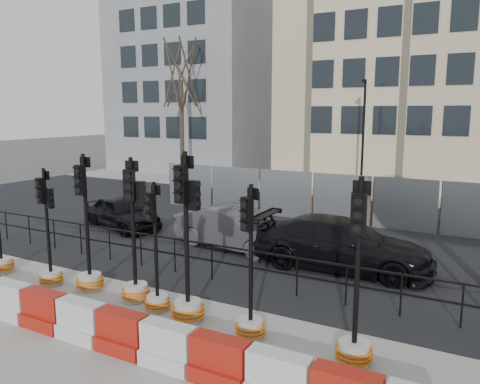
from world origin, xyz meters
The scene contains 22 objects.
ground centered at (0.00, 0.00, 0.00)m, with size 120.00×120.00×0.00m, color #51514C.
sidewalk_near centered at (0.00, -3.00, 0.01)m, with size 40.00×6.00×0.02m, color gray.
road centered at (0.00, 7.00, 0.01)m, with size 40.00×14.00×0.03m, color black.
sidewalk_far centered at (0.00, 16.00, 0.01)m, with size 40.00×4.00×0.02m, color gray.
building_grey centered at (-14.00, 21.99, 7.00)m, with size 11.00×9.06×14.00m.
building_cream centered at (2.00, 21.99, 9.00)m, with size 15.00×10.06×18.00m.
kerb_railing centered at (0.00, 1.20, 0.69)m, with size 18.00×0.04×1.00m.
heras_fencing centered at (-0.01, 9.80, 0.68)m, with size 14.33×1.72×2.00m.
lamp_post_far centered at (0.50, 14.98, 3.22)m, with size 0.12×0.56×6.00m.
tree_bare_far centered at (-11.00, 15.50, 6.65)m, with size 2.00×2.00×9.00m.
barrier_row centered at (0.00, -2.80, 0.37)m, with size 12.55×0.50×0.80m.
traffic_signal_a centered at (-5.48, -1.06, 0.70)m, with size 0.66×0.66×3.37m.
traffic_signal_b centered at (-3.47, -1.07, 0.73)m, with size 0.60×0.60×3.05m.
traffic_signal_c centered at (-2.34, -0.84, 0.71)m, with size 0.68×0.68×3.43m.
traffic_signal_d centered at (-0.86, -0.82, 0.81)m, with size 0.67×0.67×3.41m.
traffic_signal_e centered at (-0.08, -1.02, 0.61)m, with size 0.58×0.58×2.94m.
traffic_signal_f centered at (0.83, -1.12, 0.87)m, with size 0.72×0.72×3.64m.
traffic_signal_g centered at (2.34, -1.16, 0.64)m, with size 0.61×0.61×3.08m.
traffic_signal_h centered at (4.41, -1.17, 0.70)m, with size 0.66×0.66×3.37m.
car_a centered at (-5.94, 4.29, 0.62)m, with size 3.93×2.42×1.25m, color black.
car_b centered at (-0.84, 4.02, 0.70)m, with size 4.41×2.11×1.40m, color #46464B.
car_c centered at (2.76, 3.71, 0.73)m, with size 5.08×2.15×1.46m, color black.
Camera 1 is at (6.26, -8.88, 4.44)m, focal length 35.00 mm.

